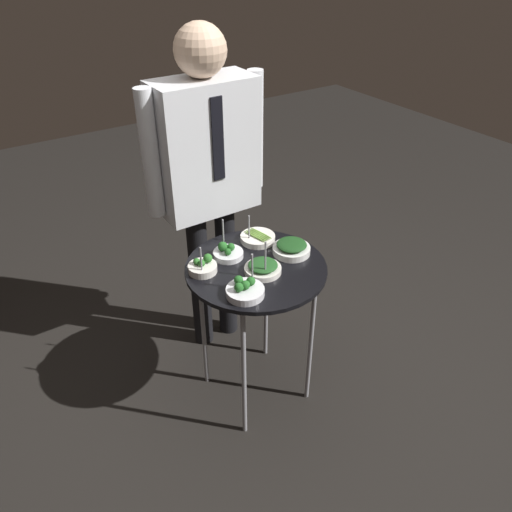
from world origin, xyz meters
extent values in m
plane|color=black|center=(0.00, 0.00, 0.00)|extent=(8.00, 8.00, 0.00)
cylinder|color=black|center=(0.00, 0.00, 0.72)|extent=(0.58, 0.58, 0.02)
cylinder|color=gray|center=(0.18, -0.18, 0.35)|extent=(0.02, 0.02, 0.71)
cylinder|color=gray|center=(-0.18, -0.18, 0.35)|extent=(0.02, 0.02, 0.71)
cylinder|color=gray|center=(0.18, 0.18, 0.35)|extent=(0.02, 0.02, 0.71)
cylinder|color=gray|center=(-0.18, 0.18, 0.35)|extent=(0.02, 0.02, 0.71)
cylinder|color=silver|center=(0.00, -0.05, 0.74)|extent=(0.15, 0.15, 0.02)
ellipsoid|color=#1E4C1E|center=(0.00, -0.05, 0.76)|extent=(0.12, 0.12, 0.02)
cylinder|color=#939399|center=(-0.02, -0.09, 0.81)|extent=(0.01, 0.01, 0.17)
cylinder|color=silver|center=(0.11, 0.16, 0.74)|extent=(0.15, 0.15, 0.03)
ellipsoid|color=#7AA847|center=(0.13, 0.16, 0.76)|extent=(0.04, 0.13, 0.01)
ellipsoid|color=#7AA847|center=(0.12, 0.16, 0.76)|extent=(0.04, 0.13, 0.01)
ellipsoid|color=#7AA847|center=(0.11, 0.16, 0.76)|extent=(0.04, 0.13, 0.01)
ellipsoid|color=#7AA847|center=(0.10, 0.16, 0.76)|extent=(0.04, 0.13, 0.01)
ellipsoid|color=#7AA847|center=(0.09, 0.16, 0.76)|extent=(0.04, 0.13, 0.01)
cylinder|color=#939399|center=(0.07, 0.16, 0.80)|extent=(0.01, 0.01, 0.13)
cylinder|color=silver|center=(-0.06, 0.12, 0.74)|extent=(0.13, 0.13, 0.02)
sphere|color=#236023|center=(-0.04, 0.13, 0.77)|extent=(0.03, 0.03, 0.03)
sphere|color=#236023|center=(-0.07, 0.14, 0.77)|extent=(0.04, 0.04, 0.04)
sphere|color=#236023|center=(-0.07, 0.10, 0.77)|extent=(0.03, 0.03, 0.03)
cylinder|color=#939399|center=(-0.06, 0.16, 0.81)|extent=(0.01, 0.01, 0.16)
cylinder|color=white|center=(0.18, 0.00, 0.74)|extent=(0.16, 0.16, 0.03)
ellipsoid|color=#194219|center=(0.18, 0.00, 0.77)|extent=(0.13, 0.13, 0.03)
cylinder|color=silver|center=(-0.20, 0.09, 0.74)|extent=(0.12, 0.12, 0.03)
sphere|color=#2D7028|center=(-0.17, 0.09, 0.78)|extent=(0.04, 0.04, 0.04)
sphere|color=#2D7028|center=(-0.21, 0.11, 0.77)|extent=(0.03, 0.03, 0.03)
sphere|color=#2D7028|center=(-0.20, 0.08, 0.77)|extent=(0.03, 0.03, 0.03)
cylinder|color=#939399|center=(-0.22, 0.06, 0.80)|extent=(0.01, 0.01, 0.13)
cylinder|color=silver|center=(-0.14, -0.14, 0.74)|extent=(0.15, 0.15, 0.03)
sphere|color=#236023|center=(-0.11, -0.13, 0.78)|extent=(0.04, 0.04, 0.04)
sphere|color=#236023|center=(-0.14, -0.10, 0.78)|extent=(0.04, 0.04, 0.04)
sphere|color=#236023|center=(-0.17, -0.14, 0.78)|extent=(0.04, 0.04, 0.04)
sphere|color=#236023|center=(-0.14, -0.14, 0.78)|extent=(0.04, 0.04, 0.04)
cylinder|color=#939399|center=(-0.10, -0.13, 0.81)|extent=(0.01, 0.01, 0.16)
cylinder|color=black|center=(-0.04, 0.45, 0.39)|extent=(0.10, 0.10, 0.79)
cylinder|color=black|center=(0.11, 0.45, 0.39)|extent=(0.10, 0.10, 0.79)
cube|color=silver|center=(0.03, 0.45, 1.08)|extent=(0.44, 0.21, 0.59)
cube|color=black|center=(0.03, 0.34, 1.15)|extent=(0.05, 0.01, 0.35)
cylinder|color=silver|center=(-0.22, 0.45, 1.11)|extent=(0.07, 0.07, 0.54)
cylinder|color=silver|center=(0.29, 0.45, 1.11)|extent=(0.07, 0.07, 0.54)
sphere|color=#D1AD8E|center=(0.03, 0.45, 1.48)|extent=(0.21, 0.21, 0.21)
camera|label=1|loc=(-0.92, -1.40, 1.89)|focal=35.00mm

